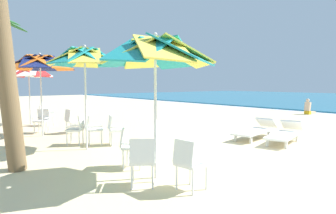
{
  "coord_description": "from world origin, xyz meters",
  "views": [
    {
      "loc": [
        3.98,
        -6.02,
        1.77
      ],
      "look_at": [
        -3.33,
        -0.06,
        1.0
      ],
      "focal_mm": 30.49,
      "sensor_mm": 36.0,
      "label": 1
    }
  ],
  "objects_px": {
    "plastic_chair_7": "(72,120)",
    "plastic_chair_9": "(14,113)",
    "plastic_chair_4": "(77,128)",
    "beach_umbrella_2": "(40,63)",
    "plastic_chair_8": "(46,114)",
    "plastic_chair_0": "(130,144)",
    "beach_umbrella_1": "(85,58)",
    "sun_lounger_2": "(256,130)",
    "beach_umbrella_3": "(29,72)",
    "plastic_chair_5": "(93,128)",
    "beachgoer_seated": "(309,109)",
    "plastic_chair_1": "(189,161)",
    "plastic_chair_3": "(115,128)",
    "beach_umbrella_0": "(155,53)",
    "plastic_chair_6": "(42,119)",
    "sun_lounger_1": "(285,133)",
    "plastic_chair_2": "(142,159)"
  },
  "relations": [
    {
      "from": "plastic_chair_2",
      "to": "plastic_chair_3",
      "type": "bearing_deg",
      "value": 158.97
    },
    {
      "from": "plastic_chair_4",
      "to": "beach_umbrella_2",
      "type": "xyz_separation_m",
      "value": [
        -2.1,
        -0.38,
        1.95
      ]
    },
    {
      "from": "beach_umbrella_1",
      "to": "beachgoer_seated",
      "type": "bearing_deg",
      "value": 91.49
    },
    {
      "from": "plastic_chair_5",
      "to": "plastic_chair_7",
      "type": "height_order",
      "value": "same"
    },
    {
      "from": "beach_umbrella_0",
      "to": "sun_lounger_1",
      "type": "height_order",
      "value": "beach_umbrella_0"
    },
    {
      "from": "beach_umbrella_2",
      "to": "plastic_chair_7",
      "type": "distance_m",
      "value": 2.18
    },
    {
      "from": "plastic_chair_5",
      "to": "plastic_chair_8",
      "type": "height_order",
      "value": "same"
    },
    {
      "from": "beach_umbrella_0",
      "to": "plastic_chair_6",
      "type": "xyz_separation_m",
      "value": [
        -6.57,
        -0.22,
        -1.83
      ]
    },
    {
      "from": "plastic_chair_1",
      "to": "plastic_chair_7",
      "type": "height_order",
      "value": "same"
    },
    {
      "from": "beach_umbrella_1",
      "to": "sun_lounger_2",
      "type": "relative_size",
      "value": 1.26
    },
    {
      "from": "plastic_chair_7",
      "to": "plastic_chair_9",
      "type": "bearing_deg",
      "value": -165.1
    },
    {
      "from": "beach_umbrella_0",
      "to": "beach_umbrella_1",
      "type": "distance_m",
      "value": 3.06
    },
    {
      "from": "plastic_chair_5",
      "to": "beach_umbrella_2",
      "type": "distance_m",
      "value": 3.14
    },
    {
      "from": "beach_umbrella_1",
      "to": "plastic_chair_3",
      "type": "relative_size",
      "value": 3.23
    },
    {
      "from": "plastic_chair_1",
      "to": "beach_umbrella_1",
      "type": "height_order",
      "value": "beach_umbrella_1"
    },
    {
      "from": "plastic_chair_7",
      "to": "plastic_chair_8",
      "type": "height_order",
      "value": "same"
    },
    {
      "from": "plastic_chair_6",
      "to": "plastic_chair_7",
      "type": "height_order",
      "value": "same"
    },
    {
      "from": "plastic_chair_0",
      "to": "plastic_chair_4",
      "type": "distance_m",
      "value": 2.91
    },
    {
      "from": "plastic_chair_5",
      "to": "beachgoer_seated",
      "type": "bearing_deg",
      "value": 89.5
    },
    {
      "from": "beach_umbrella_2",
      "to": "plastic_chair_9",
      "type": "distance_m",
      "value": 4.4
    },
    {
      "from": "plastic_chair_4",
      "to": "plastic_chair_8",
      "type": "bearing_deg",
      "value": 174.56
    },
    {
      "from": "beach_umbrella_0",
      "to": "plastic_chair_0",
      "type": "bearing_deg",
      "value": -178.83
    },
    {
      "from": "beach_umbrella_0",
      "to": "plastic_chair_2",
      "type": "distance_m",
      "value": 1.91
    },
    {
      "from": "plastic_chair_4",
      "to": "plastic_chair_8",
      "type": "relative_size",
      "value": 1.0
    },
    {
      "from": "plastic_chair_0",
      "to": "beach_umbrella_2",
      "type": "height_order",
      "value": "beach_umbrella_2"
    },
    {
      "from": "sun_lounger_2",
      "to": "plastic_chair_7",
      "type": "bearing_deg",
      "value": -138.09
    },
    {
      "from": "plastic_chair_3",
      "to": "plastic_chair_9",
      "type": "height_order",
      "value": "same"
    },
    {
      "from": "beach_umbrella_1",
      "to": "sun_lounger_2",
      "type": "bearing_deg",
      "value": 67.65
    },
    {
      "from": "plastic_chair_0",
      "to": "beach_umbrella_1",
      "type": "bearing_deg",
      "value": -179.25
    },
    {
      "from": "plastic_chair_1",
      "to": "sun_lounger_2",
      "type": "bearing_deg",
      "value": 111.95
    },
    {
      "from": "beach_umbrella_1",
      "to": "beach_umbrella_3",
      "type": "bearing_deg",
      "value": 179.62
    },
    {
      "from": "beach_umbrella_3",
      "to": "plastic_chair_8",
      "type": "xyz_separation_m",
      "value": [
        0.79,
        0.42,
        -1.77
      ]
    },
    {
      "from": "beach_umbrella_2",
      "to": "plastic_chair_8",
      "type": "bearing_deg",
      "value": 161.45
    },
    {
      "from": "plastic_chair_1",
      "to": "beach_umbrella_1",
      "type": "bearing_deg",
      "value": -178.78
    },
    {
      "from": "plastic_chair_1",
      "to": "plastic_chair_7",
      "type": "relative_size",
      "value": 1.0
    },
    {
      "from": "plastic_chair_7",
      "to": "plastic_chair_2",
      "type": "bearing_deg",
      "value": -9.72
    },
    {
      "from": "plastic_chair_4",
      "to": "beach_umbrella_3",
      "type": "bearing_deg",
      "value": 179.88
    },
    {
      "from": "plastic_chair_3",
      "to": "sun_lounger_2",
      "type": "distance_m",
      "value": 4.49
    },
    {
      "from": "beach_umbrella_0",
      "to": "plastic_chair_3",
      "type": "relative_size",
      "value": 3.12
    },
    {
      "from": "plastic_chair_2",
      "to": "plastic_chair_9",
      "type": "height_order",
      "value": "same"
    },
    {
      "from": "plastic_chair_7",
      "to": "sun_lounger_2",
      "type": "bearing_deg",
      "value": 41.91
    },
    {
      "from": "plastic_chair_4",
      "to": "plastic_chair_9",
      "type": "distance_m",
      "value": 6.07
    },
    {
      "from": "beach_umbrella_3",
      "to": "beachgoer_seated",
      "type": "height_order",
      "value": "beach_umbrella_3"
    },
    {
      "from": "plastic_chair_9",
      "to": "sun_lounger_1",
      "type": "distance_m",
      "value": 11.12
    },
    {
      "from": "beach_umbrella_3",
      "to": "plastic_chair_8",
      "type": "bearing_deg",
      "value": 27.96
    },
    {
      "from": "plastic_chair_0",
      "to": "plastic_chair_2",
      "type": "relative_size",
      "value": 1.0
    },
    {
      "from": "beach_umbrella_1",
      "to": "plastic_chair_9",
      "type": "bearing_deg",
      "value": -176.11
    },
    {
      "from": "sun_lounger_2",
      "to": "beachgoer_seated",
      "type": "xyz_separation_m",
      "value": [
        -2.35,
        8.84,
        0.01
      ]
    },
    {
      "from": "beach_umbrella_0",
      "to": "plastic_chair_1",
      "type": "relative_size",
      "value": 3.12
    },
    {
      "from": "plastic_chair_2",
      "to": "beach_umbrella_1",
      "type": "bearing_deg",
      "value": 172.76
    }
  ]
}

